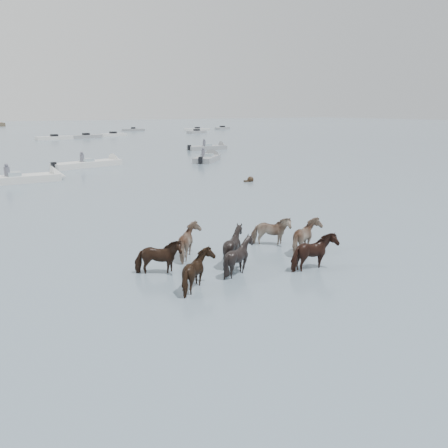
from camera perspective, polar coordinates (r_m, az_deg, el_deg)
ground at (r=14.00m, az=4.43°, el=-5.39°), size 400.00×400.00×0.00m
pony_herd at (r=13.99m, az=2.37°, el=-3.28°), size 6.74×4.11×1.32m
swimming_pony at (r=30.44m, az=3.33°, el=5.65°), size 0.72×0.44×0.44m
motorboat_b at (r=33.00m, az=-23.85°, el=5.35°), size 6.35×1.70×1.92m
motorboat_c at (r=40.31m, az=-16.07°, el=7.45°), size 6.58×2.98×1.92m
motorboat_d at (r=43.08m, az=-1.94°, el=8.42°), size 4.55×4.49×1.92m
motorboat_e at (r=55.29m, az=-1.46°, el=9.76°), size 5.39×2.07×1.92m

